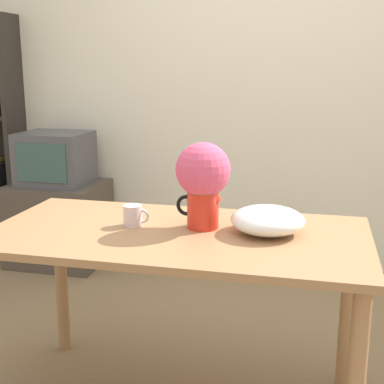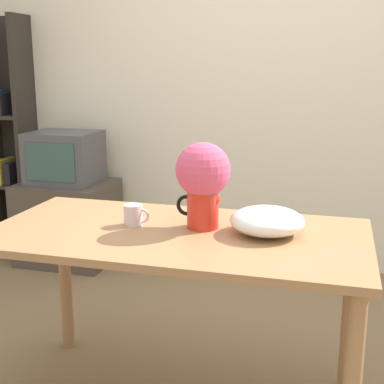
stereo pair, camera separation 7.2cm
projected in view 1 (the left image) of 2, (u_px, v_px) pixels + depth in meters
wall_back at (260, 82)px, 3.68m from camera, size 8.00×0.05×2.60m
table at (177, 257)px, 2.13m from camera, size 1.49×0.76×0.77m
flower_vase at (203, 178)px, 2.10m from camera, size 0.22×0.22×0.35m
coffee_mug at (133, 216)px, 2.16m from camera, size 0.11×0.08×0.09m
white_bowl at (268, 220)px, 2.07m from camera, size 0.29×0.29×0.11m
tv_stand at (59, 223)px, 3.89m from camera, size 0.65×0.54×0.59m
tv_set at (55, 158)px, 3.78m from camera, size 0.47×0.41×0.37m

